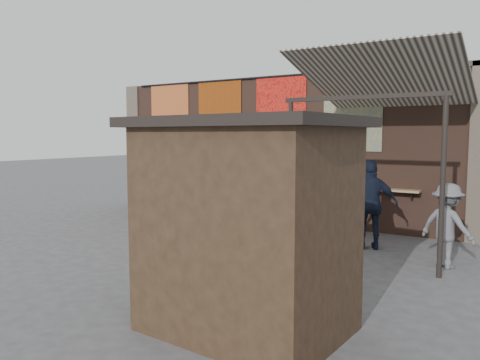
{
  "coord_description": "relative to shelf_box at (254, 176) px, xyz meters",
  "views": [
    {
      "loc": [
        6.12,
        -8.93,
        2.41
      ],
      "look_at": [
        -0.19,
        1.2,
        1.25
      ],
      "focal_mm": 35.0,
      "sensor_mm": 36.0,
      "label": 1
    }
  ],
  "objects": [
    {
      "name": "ground",
      "position": [
        0.41,
        -2.3,
        -1.25
      ],
      "size": [
        70.0,
        70.0,
        0.0
      ],
      "primitive_type": "plane",
      "color": "#474749",
      "rests_on": "ground"
    },
    {
      "name": "brick_wall",
      "position": [
        0.41,
        0.4,
        0.75
      ],
      "size": [
        10.0,
        0.4,
        4.0
      ],
      "primitive_type": "cube",
      "color": "brown",
      "rests_on": "ground"
    },
    {
      "name": "pier_left",
      "position": [
        -4.79,
        0.4,
        0.75
      ],
      "size": [
        0.5,
        0.5,
        4.0
      ],
      "primitive_type": "cube",
      "color": "#4C4238",
      "rests_on": "ground"
    },
    {
      "name": "eating_counter",
      "position": [
        0.41,
        0.03,
        -0.15
      ],
      "size": [
        8.0,
        0.32,
        0.05
      ],
      "primitive_type": "cube",
      "color": "#9E7A51",
      "rests_on": "brick_wall"
    },
    {
      "name": "shelf_box",
      "position": [
        0.0,
        0.0,
        0.0
      ],
      "size": [
        0.61,
        0.29,
        0.25
      ],
      "primitive_type": "cube",
      "color": "white",
      "rests_on": "eating_counter"
    },
    {
      "name": "tapestry_redgold",
      "position": [
        -3.19,
        0.18,
        1.75
      ],
      "size": [
        1.5,
        0.02,
        2.0
      ],
      "primitive_type": "cube",
      "color": "maroon",
      "rests_on": "brick_wall"
    },
    {
      "name": "tapestry_sun",
      "position": [
        -1.29,
        0.18,
        1.75
      ],
      "size": [
        1.5,
        0.02,
        2.0
      ],
      "primitive_type": "cube",
      "color": "#E55B0D",
      "rests_on": "brick_wall"
    },
    {
      "name": "tapestry_orange",
      "position": [
        0.71,
        0.18,
        1.75
      ],
      "size": [
        1.5,
        0.02,
        2.0
      ],
      "primitive_type": "cube",
      "color": "red",
      "rests_on": "brick_wall"
    },
    {
      "name": "tapestry_multi",
      "position": [
        2.71,
        0.18,
        1.75
      ],
      "size": [
        1.5,
        0.02,
        2.0
      ],
      "primitive_type": "cube",
      "color": "#27508F",
      "rests_on": "brick_wall"
    },
    {
      "name": "hang_rail",
      "position": [
        0.41,
        0.17,
        2.73
      ],
      "size": [
        9.5,
        0.06,
        0.06
      ],
      "primitive_type": "cylinder",
      "rotation": [
        0.0,
        1.57,
        0.0
      ],
      "color": "black",
      "rests_on": "brick_wall"
    },
    {
      "name": "scooter_stool_0",
      "position": [
        -2.42,
        -0.29,
        -0.86
      ],
      "size": [
        0.37,
        0.82,
        0.78
      ],
      "primitive_type": null,
      "color": "#211653",
      "rests_on": "ground"
    },
    {
      "name": "scooter_stool_1",
      "position": [
        -1.85,
        -0.25,
        -0.85
      ],
      "size": [
        0.38,
        0.84,
        0.8
      ],
      "primitive_type": null,
      "color": "navy",
      "rests_on": "ground"
    },
    {
      "name": "scooter_stool_2",
      "position": [
        -1.26,
        -0.29,
        -0.86
      ],
      "size": [
        0.37,
        0.81,
        0.77
      ],
      "primitive_type": null,
      "color": "navy",
      "rests_on": "ground"
    },
    {
      "name": "scooter_stool_3",
      "position": [
        -0.65,
        -0.31,
        -0.86
      ],
      "size": [
        0.37,
        0.83,
        0.79
      ],
      "primitive_type": null,
      "color": "navy",
      "rests_on": "ground"
    },
    {
      "name": "scooter_stool_4",
      "position": [
        -0.09,
        -0.25,
        -0.82
      ],
      "size": [
        0.4,
        0.9,
        0.85
      ],
      "primitive_type": null,
      "color": "#196540",
      "rests_on": "ground"
    },
    {
      "name": "scooter_stool_5",
      "position": [
        0.54,
        -0.27,
        -0.91
      ],
      "size": [
        0.32,
        0.72,
        0.68
      ],
      "primitive_type": null,
      "color": "maroon",
      "rests_on": "ground"
    },
    {
      "name": "scooter_stool_6",
      "position": [
        1.11,
        -0.28,
        -0.9
      ],
      "size": [
        0.33,
        0.74,
        0.71
      ],
      "primitive_type": null,
      "color": "black",
      "rests_on": "ground"
    },
    {
      "name": "scooter_stool_7",
      "position": [
        1.63,
        -0.32,
        -0.92
      ],
      "size": [
        0.32,
        0.71,
        0.67
      ],
      "primitive_type": null,
      "color": "black",
      "rests_on": "ground"
    },
    {
      "name": "scooter_stool_8",
      "position": [
        2.22,
        -0.29,
        -0.82
      ],
      "size": [
        0.4,
        0.9,
        0.85
      ],
      "primitive_type": null,
      "color": "#A30C12",
      "rests_on": "ground"
    },
    {
      "name": "diner_left",
      "position": [
        -2.28,
        -0.3,
        -0.44
      ],
      "size": [
        0.68,
        0.55,
        1.62
      ],
      "primitive_type": "imported",
      "rotation": [
        0.0,
        0.0,
        -0.31
      ],
      "color": "#97CADC",
      "rests_on": "ground"
    },
    {
      "name": "diner_right",
      "position": [
        -1.38,
        -0.86,
        -0.52
      ],
      "size": [
        0.86,
        0.77,
        1.47
      ],
      "primitive_type": "imported",
      "rotation": [
        0.0,
        0.0,
        0.36
      ],
      "color": "#34282C",
      "rests_on": "ground"
    },
    {
      "name": "shopper_navy",
      "position": [
        3.72,
        -1.52,
        -0.31
      ],
      "size": [
        1.2,
        0.83,
        1.89
      ],
      "primitive_type": "imported",
      "rotation": [
        0.0,
        0.0,
        3.51
      ],
      "color": "black",
      "rests_on": "ground"
    },
    {
      "name": "shopper_grey",
      "position": [
        5.31,
        -2.18,
        -0.48
      ],
      "size": [
        1.14,
        0.9,
        1.54
      ],
      "primitive_type": "imported",
      "rotation": [
        0.0,
        0.0,
        2.76
      ],
      "color": "slate",
      "rests_on": "ground"
    },
    {
      "name": "shopper_tan",
      "position": [
        1.64,
        -1.42,
        -0.42
      ],
      "size": [
        0.97,
        0.85,
        1.66
      ],
      "primitive_type": "imported",
      "rotation": [
        0.0,
        0.0,
        0.49
      ],
      "color": "#837953",
      "rests_on": "ground"
    },
    {
      "name": "market_stall",
      "position": [
        3.63,
        -6.42,
        -0.0
      ],
      "size": [
        2.42,
        1.89,
        2.5
      ],
      "primitive_type": "cube",
      "rotation": [
        0.0,
        0.0,
        -0.07
      ],
      "color": "black",
      "rests_on": "ground"
    },
    {
      "name": "stall_roof",
      "position": [
        3.63,
        -6.42,
        1.31
      ],
      "size": [
        2.72,
        2.17,
        0.12
      ],
      "primitive_type": "cube",
      "rotation": [
        0.0,
        0.0,
        -0.07
      ],
      "color": "black",
      "rests_on": "market_stall"
    },
    {
      "name": "stall_sign",
      "position": [
        3.69,
        -5.53,
        0.56
      ],
      "size": [
        1.2,
        0.13,
        0.5
      ],
      "primitive_type": "cube",
      "rotation": [
        0.0,
        0.0,
        -0.07
      ],
      "color": "gold",
      "rests_on": "market_stall"
    },
    {
      "name": "stall_shelf",
      "position": [
        3.69,
        -5.53,
        -0.34
      ],
      "size": [
        1.91,
        0.24,
        0.06
      ],
      "primitive_type": "cube",
      "rotation": [
        0.0,
        0.0,
        -0.07
      ],
      "color": "#473321",
      "rests_on": "market_stall"
    },
    {
      "name": "awning_canvas",
      "position": [
        3.91,
        -1.4,
        2.3
      ],
      "size": [
        3.2,
        3.28,
        0.97
      ],
      "primitive_type": "cube",
      "rotation": [
        -0.28,
        0.0,
        0.0
      ],
      "color": "beige",
      "rests_on": "brick_wall"
    },
    {
      "name": "awning_ledger",
      "position": [
        3.91,
        0.19,
        2.7
      ],
      "size": [
        3.3,
        0.08,
        0.12
      ],
      "primitive_type": "cube",
      "color": "#33261C",
      "rests_on": "brick_wall"
    },
    {
      "name": "awning_header",
      "position": [
        3.91,
        -2.9,
        1.83
      ],
      "size": [
        3.0,
        0.08,
        0.08
      ],
      "primitive_type": "cube",
      "color": "black",
      "rests_on": "awning_post_left"
    },
    {
      "name": "awning_post_left",
      "position": [
        2.51,
        -2.9,
        0.3
      ],
      "size": [
        0.09,
        0.09,
        3.1
      ],
      "primitive_type": "cylinder",
      "color": "black",
      "rests_on": "ground"
    },
    {
      "name": "awning_post_right",
      "position": [
        5.31,
        -2.9,
        0.3
      ],
      "size": [
        0.09,
        0.09,
        3.1
      ],
      "primitive_type": "cylinder",
      "color": "black",
      "rests_on": "ground"
    }
  ]
}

